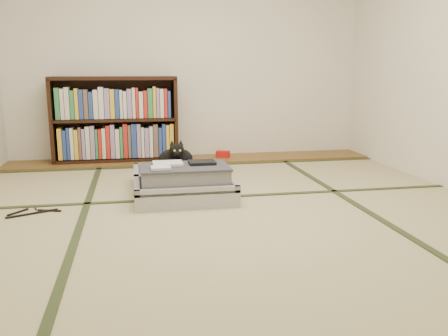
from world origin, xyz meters
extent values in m
plane|color=#C3B682|center=(0.00, 0.00, 0.00)|extent=(4.50, 4.50, 0.00)
cube|color=brown|center=(0.00, 2.00, 0.01)|extent=(4.00, 0.50, 0.02)
cube|color=red|center=(0.36, 2.03, 0.06)|extent=(0.17, 0.14, 0.07)
plane|color=silver|center=(0.00, 2.25, 1.20)|extent=(4.00, 0.00, 4.00)
cube|color=#2D381E|center=(-1.00, 0.00, 0.00)|extent=(0.05, 4.50, 0.01)
cube|color=#2D381E|center=(1.00, 0.00, 0.00)|extent=(0.05, 4.50, 0.01)
cube|color=#2D381E|center=(0.00, 0.40, 0.00)|extent=(4.00, 0.05, 0.01)
cube|color=#2D381E|center=(0.00, 1.70, 0.00)|extent=(4.00, 0.05, 0.01)
cube|color=black|center=(-1.47, 2.07, 0.47)|extent=(0.04, 0.31, 0.86)
cube|color=black|center=(-0.18, 2.07, 0.47)|extent=(0.04, 0.31, 0.86)
cube|color=black|center=(-0.82, 2.07, 0.03)|extent=(1.34, 0.31, 0.04)
cube|color=black|center=(-0.82, 2.07, 0.91)|extent=(1.34, 0.31, 0.04)
cube|color=black|center=(-0.82, 2.07, 0.47)|extent=(1.28, 0.31, 0.03)
cube|color=black|center=(-0.82, 2.21, 0.47)|extent=(1.34, 0.02, 0.86)
cube|color=gray|center=(-0.82, 2.05, 0.25)|extent=(1.20, 0.21, 0.36)
cube|color=gray|center=(-0.82, 2.05, 0.66)|extent=(1.20, 0.21, 0.32)
cube|color=#AFAEB3|center=(-0.26, 0.35, 0.07)|extent=(0.77, 0.51, 0.13)
cube|color=#2F2F37|center=(-0.26, 0.35, 0.10)|extent=(0.69, 0.43, 0.10)
cube|color=#AFAEB3|center=(-0.26, 0.11, 0.14)|extent=(0.77, 0.04, 0.05)
cube|color=#AFAEB3|center=(-0.26, 0.58, 0.14)|extent=(0.77, 0.04, 0.05)
cube|color=#AFAEB3|center=(-0.62, 0.35, 0.14)|extent=(0.04, 0.51, 0.05)
cube|color=#AFAEB3|center=(0.10, 0.35, 0.14)|extent=(0.04, 0.51, 0.05)
cube|color=#AFAEB3|center=(-0.26, 0.86, 0.07)|extent=(0.77, 0.51, 0.13)
cube|color=#2F2F37|center=(-0.26, 0.86, 0.10)|extent=(0.69, 0.43, 0.10)
cube|color=#AFAEB3|center=(-0.26, 0.62, 0.14)|extent=(0.77, 0.04, 0.05)
cube|color=#AFAEB3|center=(-0.26, 1.10, 0.14)|extent=(0.77, 0.04, 0.05)
cube|color=#AFAEB3|center=(-0.62, 0.86, 0.14)|extent=(0.04, 0.51, 0.05)
cube|color=#AFAEB3|center=(0.10, 0.86, 0.14)|extent=(0.04, 0.51, 0.05)
cylinder|color=black|center=(-0.26, 0.60, 0.14)|extent=(0.69, 0.02, 0.02)
cube|color=gray|center=(-0.26, 0.35, 0.20)|extent=(0.66, 0.40, 0.13)
cube|color=#393940|center=(-0.26, 0.35, 0.27)|extent=(0.68, 0.42, 0.02)
cube|color=silver|center=(-0.38, 0.40, 0.29)|extent=(0.23, 0.18, 0.02)
cube|color=black|center=(-0.12, 0.40, 0.29)|extent=(0.21, 0.16, 0.02)
cube|color=silver|center=(-0.44, 0.24, 0.29)|extent=(0.14, 0.12, 0.02)
cube|color=white|center=(-0.49, 0.10, 0.07)|extent=(0.06, 0.01, 0.04)
cube|color=white|center=(-0.36, 0.10, 0.06)|extent=(0.05, 0.01, 0.04)
cube|color=orange|center=(0.00, 0.10, 0.07)|extent=(0.05, 0.01, 0.04)
cube|color=#197F33|center=(-0.08, 0.10, 0.09)|extent=(0.04, 0.01, 0.03)
ellipsoid|color=black|center=(-0.28, 0.87, 0.24)|extent=(0.30, 0.20, 0.18)
ellipsoid|color=black|center=(-0.28, 0.78, 0.22)|extent=(0.15, 0.11, 0.11)
ellipsoid|color=black|center=(-0.28, 0.75, 0.33)|extent=(0.13, 0.12, 0.12)
sphere|color=black|center=(-0.28, 0.70, 0.31)|extent=(0.06, 0.06, 0.06)
cone|color=black|center=(-0.32, 0.77, 0.39)|extent=(0.05, 0.05, 0.06)
cone|color=black|center=(-0.24, 0.77, 0.39)|extent=(0.05, 0.05, 0.06)
sphere|color=#A5BF33|center=(-0.30, 0.70, 0.34)|extent=(0.02, 0.02, 0.02)
sphere|color=#A5BF33|center=(-0.26, 0.70, 0.34)|extent=(0.02, 0.02, 0.02)
cylinder|color=black|center=(-0.18, 0.96, 0.17)|extent=(0.18, 0.11, 0.03)
torus|color=white|center=(-0.10, 0.88, 0.15)|extent=(0.11, 0.11, 0.01)
torus|color=white|center=(-0.09, 0.87, 0.17)|extent=(0.09, 0.09, 0.01)
cube|color=black|center=(-1.36, 0.20, 0.01)|extent=(0.33, 0.17, 0.01)
cube|color=black|center=(-1.46, 0.25, 0.01)|extent=(0.12, 0.15, 0.01)
cube|color=black|center=(-1.25, 0.25, 0.01)|extent=(0.17, 0.07, 0.01)
cylinder|color=black|center=(-1.36, 0.33, 0.01)|extent=(0.03, 0.06, 0.01)
camera|label=1|loc=(-0.62, -3.20, 1.01)|focal=38.00mm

